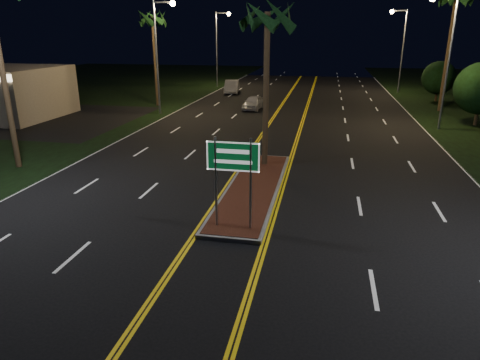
% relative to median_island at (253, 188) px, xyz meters
% --- Properties ---
extents(ground, '(120.00, 120.00, 0.00)m').
position_rel_median_island_xyz_m(ground, '(0.00, -7.00, -0.08)').
color(ground, black).
rests_on(ground, ground).
extents(median_island, '(2.25, 10.25, 0.17)m').
position_rel_median_island_xyz_m(median_island, '(0.00, 0.00, 0.00)').
color(median_island, gray).
rests_on(median_island, ground).
extents(highway_sign, '(1.80, 0.08, 3.20)m').
position_rel_median_island_xyz_m(highway_sign, '(0.00, -4.20, 2.32)').
color(highway_sign, gray).
rests_on(highway_sign, ground).
extents(streetlight_left_mid, '(1.91, 0.44, 9.00)m').
position_rel_median_island_xyz_m(streetlight_left_mid, '(-10.61, 17.00, 5.57)').
color(streetlight_left_mid, gray).
rests_on(streetlight_left_mid, ground).
extents(streetlight_left_far, '(1.91, 0.44, 9.00)m').
position_rel_median_island_xyz_m(streetlight_left_far, '(-10.61, 37.00, 5.57)').
color(streetlight_left_far, gray).
rests_on(streetlight_left_far, ground).
extents(streetlight_right_mid, '(1.91, 0.44, 9.00)m').
position_rel_median_island_xyz_m(streetlight_right_mid, '(10.61, 15.00, 5.57)').
color(streetlight_right_mid, gray).
rests_on(streetlight_right_mid, ground).
extents(streetlight_right_far, '(1.91, 0.44, 9.00)m').
position_rel_median_island_xyz_m(streetlight_right_far, '(10.61, 35.00, 5.57)').
color(streetlight_right_far, gray).
rests_on(streetlight_right_far, ground).
extents(palm_median, '(2.40, 2.40, 8.30)m').
position_rel_median_island_xyz_m(palm_median, '(0.00, 3.50, 7.19)').
color(palm_median, '#382819').
rests_on(palm_median, ground).
extents(palm_left_far, '(2.40, 2.40, 8.80)m').
position_rel_median_island_xyz_m(palm_left_far, '(-12.80, 21.00, 7.66)').
color(palm_left_far, '#382819').
rests_on(palm_left_far, ground).
extents(shrub_far, '(3.24, 3.24, 3.96)m').
position_rel_median_island_xyz_m(shrub_far, '(13.80, 29.00, 2.25)').
color(shrub_far, '#382819').
rests_on(shrub_far, ground).
extents(car_near, '(2.23, 4.44, 1.43)m').
position_rel_median_island_xyz_m(car_near, '(-3.48, 20.58, 0.63)').
color(car_near, '#B7B7BD').
rests_on(car_near, ground).
extents(car_far, '(2.86, 5.29, 1.68)m').
position_rel_median_island_xyz_m(car_far, '(-7.78, 31.17, 0.75)').
color(car_far, '#B3B5BE').
rests_on(car_far, ground).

